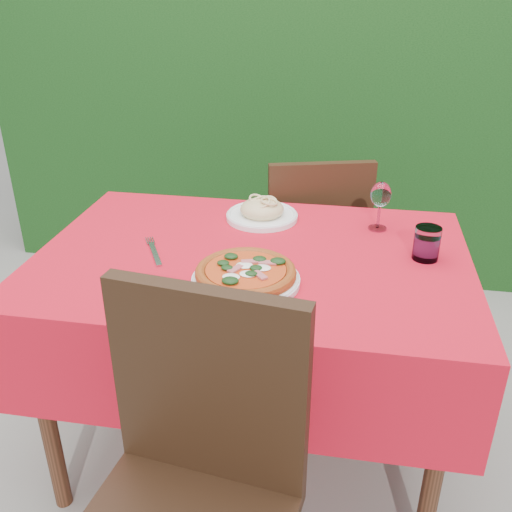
% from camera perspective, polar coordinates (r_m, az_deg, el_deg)
% --- Properties ---
extents(ground, '(60.00, 60.00, 0.00)m').
position_cam_1_polar(ground, '(2.11, -0.32, -18.30)').
color(ground, slate).
rests_on(ground, ground).
extents(hedge, '(3.20, 0.55, 1.78)m').
position_cam_1_polar(hedge, '(3.09, 4.93, 15.76)').
color(hedge, black).
rests_on(hedge, ground).
extents(dining_table, '(1.26, 0.86, 0.75)m').
position_cam_1_polar(dining_table, '(1.74, -0.37, -4.27)').
color(dining_table, '#4C2818').
rests_on(dining_table, ground).
extents(chair_near, '(0.48, 0.48, 0.95)m').
position_cam_1_polar(chair_near, '(1.27, -6.39, -21.65)').
color(chair_near, black).
rests_on(chair_near, ground).
extents(chair_far, '(0.49, 0.49, 0.87)m').
position_cam_1_polar(chair_far, '(2.32, 5.75, 1.12)').
color(chair_far, black).
rests_on(chair_far, ground).
extents(pizza_plate, '(0.29, 0.29, 0.05)m').
position_cam_1_polar(pizza_plate, '(1.51, -1.03, -1.88)').
color(pizza_plate, silver).
rests_on(pizza_plate, dining_table).
extents(pasta_plate, '(0.24, 0.24, 0.07)m').
position_cam_1_polar(pasta_plate, '(1.90, 0.61, 4.42)').
color(pasta_plate, white).
rests_on(pasta_plate, dining_table).
extents(water_glass, '(0.07, 0.07, 0.10)m').
position_cam_1_polar(water_glass, '(1.70, 16.69, 1.08)').
color(water_glass, silver).
rests_on(water_glass, dining_table).
extents(wine_glass, '(0.06, 0.06, 0.16)m').
position_cam_1_polar(wine_glass, '(1.84, 12.36, 5.83)').
color(wine_glass, silver).
rests_on(wine_glass, dining_table).
extents(fork, '(0.12, 0.20, 0.01)m').
position_cam_1_polar(fork, '(1.69, -10.07, 0.20)').
color(fork, '#AFAFB6').
rests_on(fork, dining_table).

